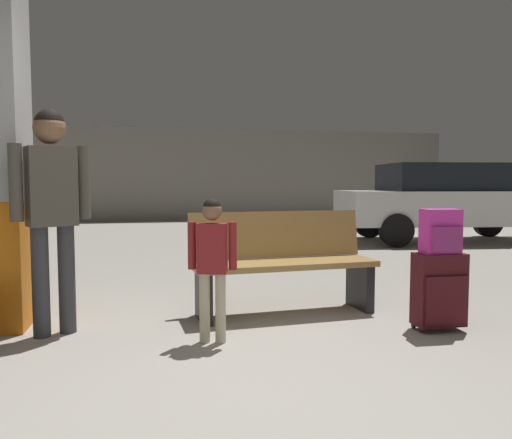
{
  "coord_description": "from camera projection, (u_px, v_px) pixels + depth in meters",
  "views": [
    {
      "loc": [
        -0.55,
        -2.64,
        1.14
      ],
      "look_at": [
        0.28,
        1.3,
        0.85
      ],
      "focal_mm": 35.31,
      "sensor_mm": 36.0,
      "label": 1
    }
  ],
  "objects": [
    {
      "name": "ground_plane",
      "position": [
        194.0,
        273.0,
        6.68
      ],
      "size": [
        18.0,
        18.0,
        0.1
      ],
      "primitive_type": "cube",
      "color": "gray"
    },
    {
      "name": "child",
      "position": [
        212.0,
        254.0,
        3.57
      ],
      "size": [
        0.34,
        0.24,
        1.04
      ],
      "color": "beige",
      "rests_on": "ground_plane"
    },
    {
      "name": "backpack_bright",
      "position": [
        441.0,
        232.0,
        3.84
      ],
      "size": [
        0.29,
        0.2,
        0.34
      ],
      "color": "#D833A5",
      "rests_on": "suitcase"
    },
    {
      "name": "suitcase",
      "position": [
        439.0,
        290.0,
        3.88
      ],
      "size": [
        0.38,
        0.24,
        0.6
      ],
      "color": "#471419",
      "rests_on": "ground_plane"
    },
    {
      "name": "adult",
      "position": [
        51.0,
        197.0,
        3.72
      ],
      "size": [
        0.53,
        0.32,
        1.68
      ],
      "color": "#38383D",
      "rests_on": "ground_plane"
    },
    {
      "name": "parked_car_side",
      "position": [
        445.0,
        200.0,
        9.8
      ],
      "size": [
        4.28,
        2.2,
        1.51
      ],
      "color": "silver",
      "rests_on": "ground_plane"
    },
    {
      "name": "bench",
      "position": [
        282.0,
        263.0,
        4.43
      ],
      "size": [
        1.64,
        0.65,
        0.89
      ],
      "color": "#9E7A42",
      "rests_on": "ground_plane"
    },
    {
      "name": "garage_back_wall",
      "position": [
        169.0,
        174.0,
        15.22
      ],
      "size": [
        18.0,
        0.12,
        2.8
      ],
      "primitive_type": "cube",
      "color": "gray",
      "rests_on": "ground_plane"
    }
  ]
}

